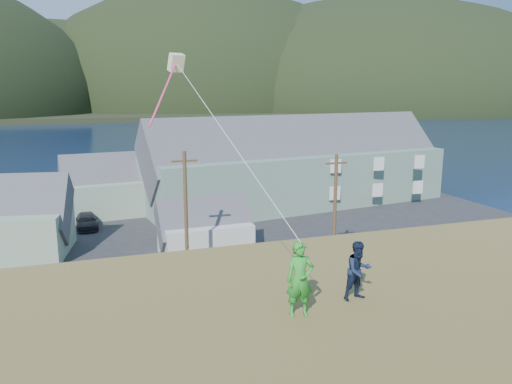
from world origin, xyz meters
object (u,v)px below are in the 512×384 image
at_px(wharf, 81,183).
at_px(lodge, 299,164).
at_px(shed_white, 205,229).
at_px(kite_flyer_green, 300,279).
at_px(shed_palegreen_far, 120,186).
at_px(kite_flyer_navy, 358,271).

bearing_deg(wharf, lodge, -39.48).
relative_size(wharf, shed_white, 3.65).
height_order(wharf, kite_flyer_green, kite_flyer_green).
bearing_deg(shed_palegreen_far, wharf, 97.32).
relative_size(lodge, shed_white, 4.88).
relative_size(shed_palegreen_far, kite_flyer_green, 6.51).
xyz_separation_m(lodge, kite_flyer_navy, (-15.14, -38.95, 3.41)).
bearing_deg(wharf, kite_flyer_green, -84.09).
height_order(lodge, shed_palegreen_far, lodge).
distance_m(shed_palegreen_far, kite_flyer_green, 41.95).
distance_m(shed_white, kite_flyer_navy, 25.80).
height_order(kite_flyer_green, kite_flyer_navy, kite_flyer_green).
bearing_deg(kite_flyer_green, shed_palegreen_far, 101.99).
height_order(wharf, shed_white, shed_white).
bearing_deg(wharf, shed_palegreen_far, -76.16).
height_order(shed_white, kite_flyer_navy, kite_flyer_navy).
xyz_separation_m(shed_palegreen_far, kite_flyer_green, (1.92, -41.58, 5.23)).
bearing_deg(shed_palegreen_far, shed_white, -78.53).
bearing_deg(lodge, kite_flyer_green, -121.85).
height_order(shed_white, kite_flyer_green, kite_flyer_green).
distance_m(shed_white, kite_flyer_green, 26.38).
relative_size(shed_white, shed_palegreen_far, 0.60).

